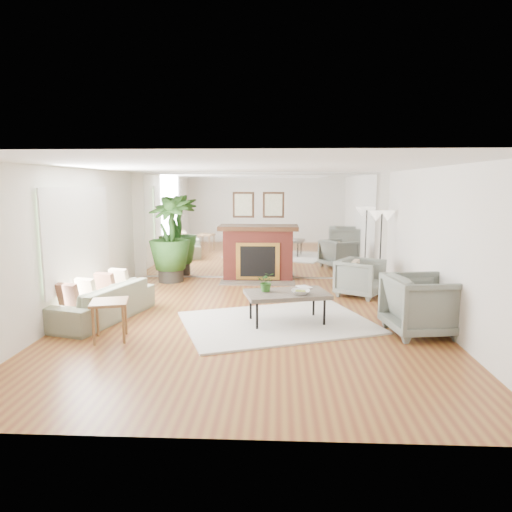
# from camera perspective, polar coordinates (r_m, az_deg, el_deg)

# --- Properties ---
(ground) EXTENTS (7.00, 7.00, 0.00)m
(ground) POSITION_cam_1_polar(r_m,az_deg,el_deg) (7.54, -0.81, -8.17)
(ground) COLOR brown
(ground) RESTS_ON ground
(wall_left) EXTENTS (0.02, 7.00, 2.50)m
(wall_left) POSITION_cam_1_polar(r_m,az_deg,el_deg) (8.03, -22.64, 1.32)
(wall_left) COLOR silver
(wall_left) RESTS_ON ground
(wall_right) EXTENTS (0.02, 7.00, 2.50)m
(wall_right) POSITION_cam_1_polar(r_m,az_deg,el_deg) (7.69, 22.00, 1.04)
(wall_right) COLOR silver
(wall_right) RESTS_ON ground
(wall_back) EXTENTS (6.00, 0.02, 2.50)m
(wall_back) POSITION_cam_1_polar(r_m,az_deg,el_deg) (10.74, 0.33, 3.76)
(wall_back) COLOR silver
(wall_back) RESTS_ON ground
(mirror_panel) EXTENTS (5.40, 0.04, 2.40)m
(mirror_panel) POSITION_cam_1_polar(r_m,az_deg,el_deg) (10.72, 0.32, 3.75)
(mirror_panel) COLOR silver
(mirror_panel) RESTS_ON wall_back
(window_panel) EXTENTS (0.04, 2.40, 1.50)m
(window_panel) POSITION_cam_1_polar(r_m,az_deg,el_deg) (8.37, -21.34, 2.36)
(window_panel) COLOR #B2E09E
(window_panel) RESTS_ON wall_left
(fireplace) EXTENTS (1.85, 0.83, 2.05)m
(fireplace) POSITION_cam_1_polar(r_m,az_deg,el_deg) (10.58, 0.27, 0.46)
(fireplace) COLOR maroon
(fireplace) RESTS_ON ground
(area_rug) EXTENTS (3.45, 2.95, 0.03)m
(area_rug) POSITION_cam_1_polar(r_m,az_deg,el_deg) (7.44, 2.67, -8.30)
(area_rug) COLOR silver
(area_rug) RESTS_ON ground
(coffee_table) EXTENTS (1.44, 1.04, 0.52)m
(coffee_table) POSITION_cam_1_polar(r_m,az_deg,el_deg) (7.32, 3.88, -4.87)
(coffee_table) COLOR #61584C
(coffee_table) RESTS_ON ground
(sofa) EXTENTS (1.30, 2.15, 0.59)m
(sofa) POSITION_cam_1_polar(r_m,az_deg,el_deg) (8.02, -18.64, -5.44)
(sofa) COLOR gray
(sofa) RESTS_ON ground
(armchair_back) EXTENTS (1.12, 1.12, 0.75)m
(armchair_back) POSITION_cam_1_polar(r_m,az_deg,el_deg) (9.36, 12.89, -2.65)
(armchair_back) COLOR slate
(armchair_back) RESTS_ON ground
(armchair_front) EXTENTS (1.12, 1.09, 0.90)m
(armchair_front) POSITION_cam_1_polar(r_m,az_deg,el_deg) (7.24, 20.02, -5.77)
(armchair_front) COLOR slate
(armchair_front) RESTS_ON ground
(side_table) EXTENTS (0.61, 0.61, 0.57)m
(side_table) POSITION_cam_1_polar(r_m,az_deg,el_deg) (6.89, -17.85, -6.11)
(side_table) COLOR olive
(side_table) RESTS_ON ground
(potted_ficus) EXTENTS (1.17, 1.17, 1.97)m
(potted_ficus) POSITION_cam_1_polar(r_m,az_deg,el_deg) (10.58, -10.72, 2.46)
(potted_ficus) COLOR black
(potted_ficus) RESTS_ON ground
(floor_lamp) EXTENTS (0.54, 0.30, 1.67)m
(floor_lamp) POSITION_cam_1_polar(r_m,az_deg,el_deg) (10.09, 15.43, 4.09)
(floor_lamp) COLOR black
(floor_lamp) RESTS_ON ground
(tabletop_plant) EXTENTS (0.29, 0.25, 0.32)m
(tabletop_plant) POSITION_cam_1_polar(r_m,az_deg,el_deg) (7.32, 1.32, -3.23)
(tabletop_plant) COLOR #2E5D22
(tabletop_plant) RESTS_ON coffee_table
(fruit_bowl) EXTENTS (0.31, 0.31, 0.07)m
(fruit_bowl) POSITION_cam_1_polar(r_m,az_deg,el_deg) (7.18, 5.58, -4.51)
(fruit_bowl) COLOR olive
(fruit_bowl) RESTS_ON coffee_table
(book) EXTENTS (0.29, 0.32, 0.02)m
(book) POSITION_cam_1_polar(r_m,az_deg,el_deg) (7.59, 5.42, -3.97)
(book) COLOR olive
(book) RESTS_ON coffee_table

